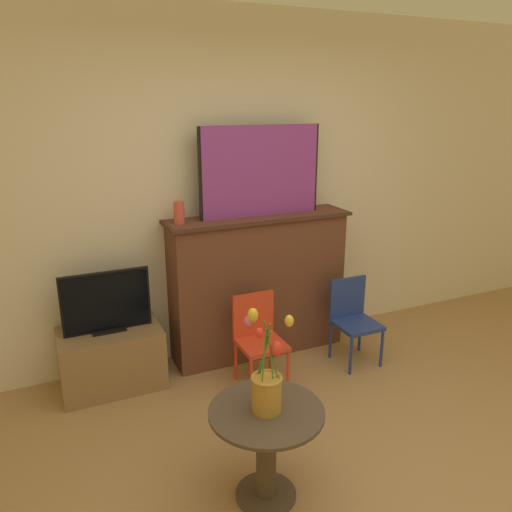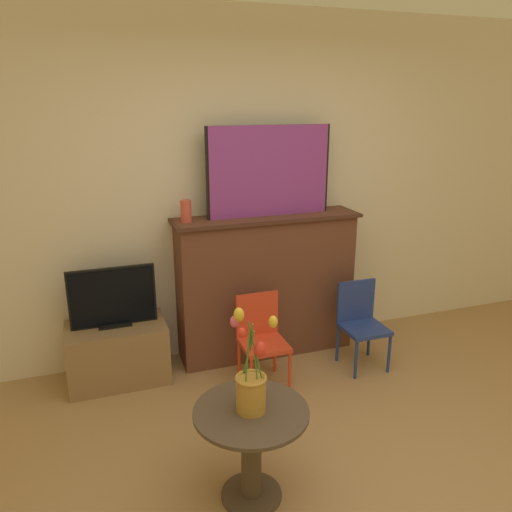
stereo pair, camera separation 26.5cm
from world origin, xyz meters
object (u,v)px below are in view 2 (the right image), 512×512
chair_blue (361,319)px  vase_tulips (251,383)px  painting (269,171)px  chair_red (261,335)px  tv_monitor (113,298)px

chair_blue → vase_tulips: vase_tulips is taller
painting → chair_red: size_ratio=1.47×
tv_monitor → chair_red: size_ratio=0.92×
tv_monitor → chair_red: (1.01, -0.38, -0.28)m
chair_red → vase_tulips: size_ratio=1.30×
chair_blue → vase_tulips: size_ratio=1.30×
painting → vase_tulips: size_ratio=1.92×
chair_blue → vase_tulips: 1.68m
painting → vase_tulips: bearing=-113.6°
painting → chair_red: (-0.23, -0.45, -1.13)m
chair_red → chair_blue: bearing=-0.5°
painting → chair_blue: 1.36m
vase_tulips → chair_red: bearing=67.7°
tv_monitor → chair_blue: size_ratio=0.92×
painting → tv_monitor: 1.50m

